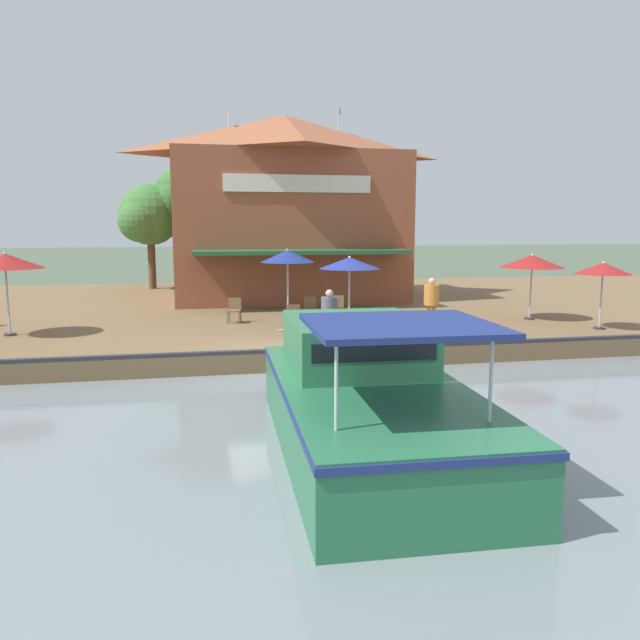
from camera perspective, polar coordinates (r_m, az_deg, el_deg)
ground_plane at (r=16.58m, az=-3.99°, el=-5.09°), size 220.00×220.00×0.00m
quay_deck at (r=27.29m, az=-7.04°, el=0.89°), size 22.00×56.00×0.60m
quay_edge_fender at (r=16.53m, az=-4.06°, el=-2.82°), size 0.20×50.40×0.10m
waterfront_restaurant at (r=29.45m, az=-3.19°, el=10.33°), size 9.26×10.60×8.69m
patio_umbrella_near_quay_edge at (r=21.11m, az=-2.99°, el=5.82°), size 1.83×1.83×2.56m
patio_umbrella_back_row at (r=23.47m, az=18.83°, el=5.09°), size 2.24×2.24×2.35m
patio_umbrella_mid_patio_left at (r=19.42m, az=2.71°, el=5.20°), size 1.88×1.88×2.40m
patio_umbrella_by_entrance at (r=22.04m, az=24.46°, el=4.29°), size 1.76×1.76×2.20m
patio_umbrella_far_corner at (r=21.11m, az=-26.86°, el=4.83°), size 2.24×2.24×2.55m
cafe_chair_far_corner_seat at (r=19.71m, az=-2.41°, el=0.29°), size 0.45×0.45×0.85m
cafe_chair_under_first_umbrella at (r=22.02m, az=-0.94°, el=1.16°), size 0.55×0.55×0.85m
cafe_chair_back_row_seat at (r=22.38m, az=1.58°, el=1.28°), size 0.58×0.58×0.85m
cafe_chair_beside_entrance at (r=21.78m, az=-7.83°, el=1.00°), size 0.53×0.53×0.85m
person_at_quay_edge at (r=17.16m, az=0.86°, el=0.80°), size 0.45×0.45×1.59m
person_mid_patio at (r=20.24m, az=10.15°, el=2.04°), size 0.48×0.48×1.69m
motorboat_far_downstream at (r=11.58m, az=3.61°, el=-6.56°), size 8.43×3.32×2.48m
tree_upstream_bank at (r=34.88m, az=-12.48°, el=10.75°), size 3.47×3.30×6.54m
tree_downstream_bank at (r=34.50m, az=-15.50°, el=9.09°), size 3.37×3.21×5.54m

